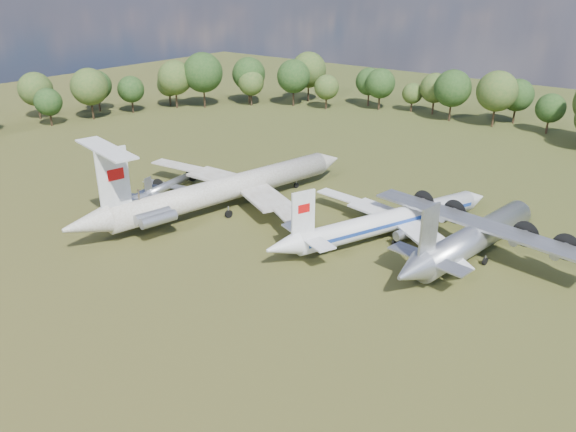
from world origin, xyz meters
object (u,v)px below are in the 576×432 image
Objects in this scene: il62_airliner at (228,193)px; tu104_jet at (390,224)px; an12_transport at (475,241)px; small_prop_west at (138,199)px; person_on_il62 at (139,194)px; small_prop_northwest at (168,187)px.

tu104_jet is (26.59, 6.32, -0.60)m from il62_airliner.
an12_transport is at bearing 29.95° from tu104_jet.
tu104_jet reaches higher than small_prop_west.
person_on_il62 is (-29.78, -21.51, 4.23)m from tu104_jet.
small_prop_northwest is 17.79m from person_on_il62.
an12_transport is 52.78m from small_prop_northwest.
an12_transport is (12.08, 1.71, 0.24)m from tu104_jet.
an12_transport is at bearing 1.42° from small_prop_northwest.
small_prop_west is 8.26× the size of person_on_il62.
small_prop_west is 6.64m from small_prop_northwest.
small_prop_west is at bearing -138.15° from tu104_jet.
an12_transport is 21.43× the size of person_on_il62.
small_prop_northwest is at bearing -35.01° from person_on_il62.
person_on_il62 is at bearing -51.78° from small_prop_west.
person_on_il62 is at bearing -142.57° from an12_transport.
an12_transport is at bearing 0.82° from small_prop_west.
il62_airliner is 3.71× the size of small_prop_northwest.
small_prop_west is at bearing -136.49° from il62_airliner.
small_prop_west is (-51.85, -16.15, -1.37)m from an12_transport.
small_prop_northwest is (-51.90, -9.51, -1.29)m from an12_transport.
person_on_il62 is (10.04, -13.71, 5.28)m from small_prop_northwest.
il62_airliner reaches higher than an12_transport.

